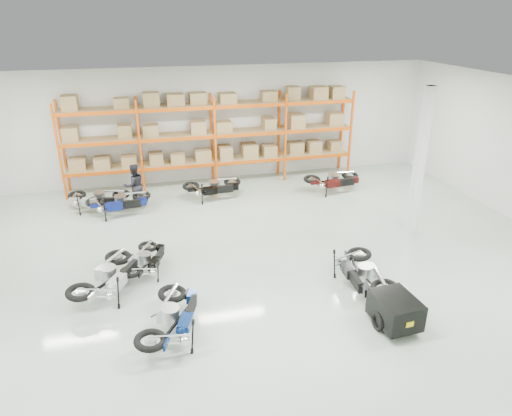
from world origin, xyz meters
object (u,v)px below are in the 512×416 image
object	(u,v)px
moto_back_a	(119,198)
moto_back_c	(213,184)
moto_black_far_left	(147,256)
trailer	(395,310)
moto_touring_right	(362,267)
moto_back_d	(334,177)
moto_blue_centre	(173,312)
person_back	(134,185)
moto_silver_left	(109,271)
moto_back_b	(97,195)

from	to	relation	value
moto_back_a	moto_back_c	size ratio (longest dim) A/B	0.99
moto_black_far_left	moto_back_a	bearing A→B (deg)	-58.60
moto_back_a	trailer	bearing A→B (deg)	-149.29
moto_back_a	moto_back_c	distance (m)	3.38
trailer	moto_touring_right	bearing A→B (deg)	86.23
moto_back_a	moto_back_d	xyz separation A→B (m)	(7.91, 0.21, 0.02)
moto_blue_centre	person_back	bearing A→B (deg)	-64.85
moto_touring_right	moto_back_a	bearing A→B (deg)	138.55
moto_blue_centre	moto_touring_right	distance (m)	4.74
moto_blue_centre	trailer	size ratio (longest dim) A/B	1.10
trailer	moto_back_d	distance (m)	8.22
moto_blue_centre	person_back	world-z (taller)	person_back
moto_silver_left	moto_black_far_left	world-z (taller)	moto_silver_left
moto_back_b	moto_back_c	size ratio (longest dim) A/B	0.98
moto_black_far_left	person_back	size ratio (longest dim) A/B	1.03
moto_blue_centre	moto_back_b	bearing A→B (deg)	-55.33
trailer	moto_blue_centre	bearing A→B (deg)	165.42
moto_back_a	moto_back_d	world-z (taller)	moto_back_d
moto_touring_right	moto_back_c	xyz separation A→B (m)	(-2.61, 6.81, -0.01)
moto_silver_left	moto_back_d	distance (m)	9.50
moto_back_a	person_back	bearing A→B (deg)	-48.48
moto_touring_right	moto_back_d	world-z (taller)	moto_back_d
moto_touring_right	moto_back_b	xyz separation A→B (m)	(-6.68, 6.74, -0.03)
moto_back_a	moto_back_b	xyz separation A→B (m)	(-0.74, 0.57, -0.01)
moto_blue_centre	trailer	distance (m)	4.78
person_back	moto_silver_left	bearing A→B (deg)	63.00
moto_back_d	person_back	distance (m)	7.39
moto_silver_left	moto_back_b	bearing A→B (deg)	-54.70
moto_black_far_left	moto_back_c	bearing A→B (deg)	-97.41
moto_blue_centre	moto_back_a	world-z (taller)	moto_blue_centre
moto_silver_left	trailer	bearing A→B (deg)	-176.74
moto_blue_centre	moto_back_b	world-z (taller)	moto_blue_centre
moto_back_c	moto_touring_right	bearing A→B (deg)	-162.08
moto_back_d	moto_blue_centre	bearing A→B (deg)	134.00
moto_back_a	moto_back_b	world-z (taller)	moto_back_a
person_back	moto_touring_right	bearing A→B (deg)	108.43
trailer	moto_back_d	xyz separation A→B (m)	(1.97, 7.98, 0.16)
moto_touring_right	moto_back_a	distance (m)	8.56
moto_back_b	person_back	bearing A→B (deg)	-78.11
moto_back_a	moto_back_d	distance (m)	7.91
trailer	moto_back_b	world-z (taller)	moto_back_b
moto_touring_right	person_back	distance (m)	8.66
moto_back_d	moto_back_c	bearing A→B (deg)	81.94
moto_silver_left	moto_back_a	size ratio (longest dim) A/B	1.07
person_back	moto_back_d	bearing A→B (deg)	156.84
person_back	moto_black_far_left	bearing A→B (deg)	72.82
moto_silver_left	moto_back_d	bearing A→B (deg)	-118.85
moto_silver_left	moto_back_b	world-z (taller)	moto_silver_left
moto_black_far_left	moto_silver_left	bearing A→B (deg)	60.50
moto_back_b	moto_back_d	bearing A→B (deg)	-81.80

